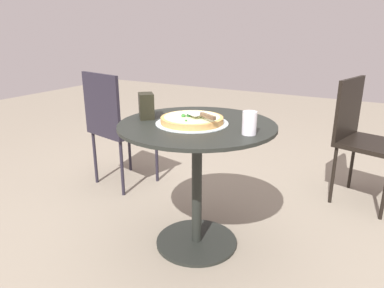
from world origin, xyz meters
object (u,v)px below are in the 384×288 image
drinking_cup (249,123)px  napkin_dispenser (146,106)px  patio_table (197,159)px  patio_chair_near (362,132)px  pizza_server (202,115)px  patio_chair_far (115,122)px  pizza_on_tray (192,120)px

drinking_cup → napkin_dispenser: napkin_dispenser is taller
patio_table → patio_chair_near: patio_chair_near is taller
pizza_server → drinking_cup: size_ratio=1.93×
napkin_dispenser → patio_chair_far: 0.81m
pizza_on_tray → patio_table: bearing=-149.1°
patio_table → pizza_server: (-0.05, 0.04, 0.26)m
patio_table → napkin_dispenser: 0.40m
patio_table → drinking_cup: (-0.30, 0.05, 0.25)m
patio_table → napkin_dispenser: size_ratio=5.98×
pizza_server → patio_chair_far: patio_chair_far is taller
patio_chair_far → napkin_dispenser: bearing=144.9°
patio_chair_near → patio_chair_far: patio_chair_far is taller
patio_table → pizza_on_tray: (0.02, 0.01, 0.22)m
patio_table → pizza_on_tray: size_ratio=2.18×
patio_chair_near → pizza_server: bearing=58.7°
drinking_cup → napkin_dispenser: 0.60m
pizza_on_tray → napkin_dispenser: bearing=5.6°
drinking_cup → patio_chair_near: bearing=-110.3°
pizza_server → patio_chair_near: size_ratio=0.24×
pizza_on_tray → drinking_cup: 0.33m
patio_chair_near → patio_chair_far: bearing=21.7°
pizza_server → drinking_cup: 0.26m
patio_table → pizza_on_tray: 0.22m
patio_chair_far → patio_table: bearing=156.4°
napkin_dispenser → patio_chair_near: size_ratio=0.16×
pizza_server → napkin_dispenser: bearing=0.1°
napkin_dispenser → patio_chair_near: bearing=-85.2°
pizza_on_tray → drinking_cup: drinking_cup is taller
patio_table → napkin_dispenser: bearing=7.8°
patio_table → pizza_on_tray: pizza_on_tray is taller
patio_table → patio_chair_far: bearing=-23.6°
pizza_server → patio_chair_near: patio_chair_near is taller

